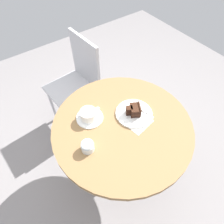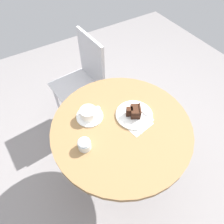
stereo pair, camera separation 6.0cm
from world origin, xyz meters
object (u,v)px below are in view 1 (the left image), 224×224
at_px(teaspoon, 86,110).
at_px(cafe_chair, 78,79).
at_px(coffee_cup, 89,114).
at_px(cake_slice, 134,110).
at_px(fork, 141,110).
at_px(napkin, 138,120).
at_px(sugar_pot, 87,146).
at_px(saucer, 90,118).
at_px(cake_plate, 134,113).

relative_size(teaspoon, cafe_chair, 0.13).
height_order(coffee_cup, cafe_chair, cafe_chair).
distance_m(coffee_cup, cake_slice, 0.28).
xyz_separation_m(fork, napkin, (-0.06, -0.04, -0.01)).
bearing_deg(sugar_pot, teaspoon, 60.35).
relative_size(teaspoon, fork, 0.92).
height_order(cake_slice, cafe_chair, cafe_chair).
relative_size(saucer, cafe_chair, 0.18).
height_order(coffee_cup, cake_slice, cake_slice).
height_order(teaspoon, fork, fork).
bearing_deg(cafe_chair, cake_slice, -1.98).
distance_m(coffee_cup, cake_plate, 0.28).
xyz_separation_m(teaspoon, cake_slice, (0.22, -0.19, 0.03)).
bearing_deg(cake_slice, sugar_pot, -173.85).
xyz_separation_m(saucer, sugar_pot, (-0.12, -0.17, 0.03)).
relative_size(fork, cafe_chair, 0.14).
xyz_separation_m(napkin, sugar_pot, (-0.35, 0.01, 0.03)).
distance_m(cake_plate, cake_slice, 0.04).
relative_size(fork, sugar_pot, 1.70).
distance_m(cake_plate, napkin, 0.05).
bearing_deg(coffee_cup, napkin, -38.37).
distance_m(coffee_cup, sugar_pot, 0.21).
xyz_separation_m(coffee_cup, teaspoon, (0.02, 0.06, -0.03)).
distance_m(teaspoon, cafe_chair, 0.57).
bearing_deg(teaspoon, coffee_cup, -118.46).
bearing_deg(cafe_chair, teaspoon, -26.03).
distance_m(coffee_cup, napkin, 0.30).
bearing_deg(teaspoon, cafe_chair, 55.70).
height_order(teaspoon, sugar_pot, sugar_pot).
distance_m(coffee_cup, cafe_chair, 0.63).
relative_size(coffee_cup, cake_plate, 0.58).
height_order(cake_plate, cake_slice, cake_slice).
xyz_separation_m(saucer, teaspoon, (0.01, 0.06, 0.01)).
height_order(cake_plate, fork, fork).
relative_size(napkin, sugar_pot, 2.62).
bearing_deg(napkin, cake_slice, 79.44).
bearing_deg(coffee_cup, fork, -25.84).
bearing_deg(coffee_cup, sugar_pot, -123.69).
relative_size(saucer, fork, 1.35).
xyz_separation_m(saucer, cake_slice, (0.24, -0.14, 0.04)).
bearing_deg(teaspoon, saucer, -114.87).
bearing_deg(fork, teaspoon, -154.74).
bearing_deg(cake_slice, cake_plate, 40.46).
relative_size(saucer, cake_slice, 1.65).
bearing_deg(saucer, coffee_cup, -168.65).
relative_size(cake_slice, cafe_chair, 0.11).
distance_m(cake_slice, cafe_chair, 0.72).
bearing_deg(fork, cake_plate, -129.73).
relative_size(cake_plate, napkin, 1.21).
distance_m(saucer, fork, 0.32).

